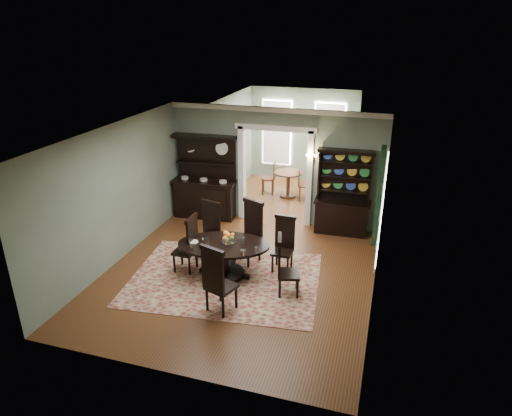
{
  "coord_description": "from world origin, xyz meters",
  "views": [
    {
      "loc": [
        2.79,
        -7.82,
        4.97
      ],
      "look_at": [
        0.21,
        0.6,
        1.32
      ],
      "focal_mm": 32.0,
      "sensor_mm": 36.0,
      "label": 1
    }
  ],
  "objects_px": {
    "parlor_table": "(288,181)",
    "welsh_dresser": "(342,204)",
    "sideboard": "(205,189)",
    "dining_table": "(224,254)"
  },
  "relations": [
    {
      "from": "welsh_dresser",
      "to": "parlor_table",
      "type": "xyz_separation_m",
      "value": [
        -1.84,
        2.02,
        -0.25
      ]
    },
    {
      "from": "parlor_table",
      "to": "sideboard",
      "type": "bearing_deg",
      "value": -131.26
    },
    {
      "from": "parlor_table",
      "to": "dining_table",
      "type": "bearing_deg",
      "value": -92.48
    },
    {
      "from": "parlor_table",
      "to": "welsh_dresser",
      "type": "bearing_deg",
      "value": -47.69
    },
    {
      "from": "sideboard",
      "to": "parlor_table",
      "type": "relative_size",
      "value": 2.61
    },
    {
      "from": "welsh_dresser",
      "to": "parlor_table",
      "type": "height_order",
      "value": "welsh_dresser"
    },
    {
      "from": "sideboard",
      "to": "parlor_table",
      "type": "xyz_separation_m",
      "value": [
        1.8,
        2.05,
        -0.26
      ]
    },
    {
      "from": "welsh_dresser",
      "to": "dining_table",
      "type": "bearing_deg",
      "value": -127.07
    },
    {
      "from": "sideboard",
      "to": "dining_table",
      "type": "bearing_deg",
      "value": -64.71
    },
    {
      "from": "dining_table",
      "to": "welsh_dresser",
      "type": "relative_size",
      "value": 0.99
    }
  ]
}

